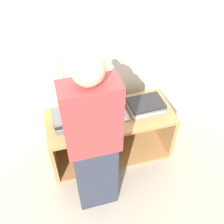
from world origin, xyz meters
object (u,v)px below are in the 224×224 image
Objects in this scene: person at (93,144)px; laptop_stack_left at (72,118)px; laptop_open at (109,108)px; laptop_stack_right at (146,106)px.

laptop_stack_left is at bearing 102.31° from person.
laptop_stack_left is 0.50m from person.
laptop_open reaches higher than laptop_stack_left.
laptop_open is 0.36m from laptop_stack_right.
person is at bearing -77.69° from laptop_stack_left.
person reaches higher than laptop_open.
person is (-0.62, -0.47, 0.17)m from laptop_stack_right.
laptop_stack_right is 0.22× the size of person.
person reaches higher than laptop_stack_right.
person is at bearing -142.80° from laptop_stack_right.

